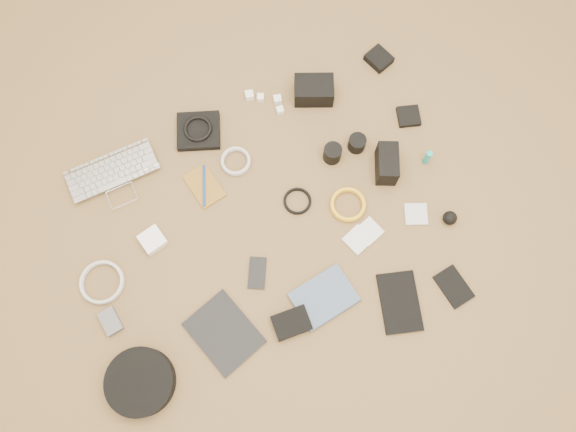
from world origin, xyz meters
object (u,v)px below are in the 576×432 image
object	(u,v)px
dslr_camera	(314,90)
phone	(257,273)
headphone_case	(140,382)
paperback	(336,316)
tablet	(224,333)
laptop	(117,182)

from	to	relation	value
dslr_camera	phone	size ratio (longest dim) A/B	1.30
phone	dslr_camera	bearing A→B (deg)	77.06
phone	headphone_case	world-z (taller)	headphone_case
headphone_case	dslr_camera	bearing A→B (deg)	43.03
phone	paperback	xyz separation A→B (m)	(0.21, -0.23, 0.01)
tablet	laptop	bearing A→B (deg)	85.93
tablet	headphone_case	world-z (taller)	headphone_case
dslr_camera	paperback	world-z (taller)	dslr_camera
laptop	phone	xyz separation A→B (m)	(0.39, -0.48, -0.01)
headphone_case	phone	bearing A→B (deg)	26.06
headphone_case	paperback	bearing A→B (deg)	0.07
phone	laptop	bearing A→B (deg)	150.74
phone	headphone_case	size ratio (longest dim) A/B	0.50
dslr_camera	laptop	bearing A→B (deg)	-154.02
laptop	headphone_case	distance (m)	0.72
paperback	laptop	bearing A→B (deg)	26.46
laptop	headphone_case	size ratio (longest dim) A/B	1.48
headphone_case	paperback	distance (m)	0.69
laptop	phone	world-z (taller)	laptop
laptop	tablet	distance (m)	0.68
laptop	paperback	world-z (taller)	laptop
tablet	phone	size ratio (longest dim) A/B	2.09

